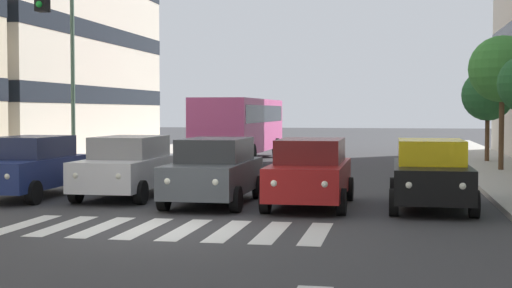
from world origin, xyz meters
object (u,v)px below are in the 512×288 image
car_4 (29,166)px  street_tree_2 (502,69)px  car_2 (214,170)px  street_lamp_right (81,50)px  car_1 (310,172)px  bus_behind_traffic (241,123)px  car_0 (431,173)px  car_3 (128,166)px  street_lamp_left (512,15)px  street_tree_3 (488,95)px

car_4 → street_tree_2: bearing=-142.7°
car_2 → street_lamp_right: size_ratio=0.57×
street_lamp_right → street_tree_2: street_lamp_right is taller
car_1 → bus_behind_traffic: bus_behind_traffic is taller
car_0 → car_4: same height
car_0 → car_3: 8.31m
car_2 → street_lamp_left: (-7.43, -0.30, 3.90)m
street_lamp_left → car_2: bearing=2.3°
car_0 → street_tree_3: bearing=-101.4°
bus_behind_traffic → street_tree_3: (-11.52, 0.16, 1.29)m
car_2 → street_tree_2: (-8.71, -11.25, 3.16)m
car_0 → car_1: (3.00, 0.15, 0.00)m
car_2 → street_lamp_right: (7.49, -8.61, 3.96)m
car_1 → car_2: same height
street_tree_3 → car_0: bearing=78.6°
car_0 → car_4: bearing=-1.7°
bus_behind_traffic → street_tree_3: 11.60m
street_lamp_left → street_tree_3: 16.15m
car_2 → bus_behind_traffic: 16.72m
street_tree_3 → car_3: bearing=53.0°
car_4 → street_lamp_left: (-12.90, 0.16, 3.90)m
bus_behind_traffic → car_4: bearing=80.4°
car_3 → bus_behind_traffic: bus_behind_traffic is taller
car_1 → street_lamp_right: size_ratio=0.57×
car_4 → street_tree_3: street_tree_3 is taller
car_2 → street_tree_2: 14.57m
car_0 → street_lamp_right: street_lamp_right is taller
bus_behind_traffic → street_tree_2: 12.77m
car_3 → street_tree_3: size_ratio=1.06×
car_4 → street_tree_2: size_ratio=0.85×
street_lamp_left → car_3: bearing=-4.0°
car_3 → bus_behind_traffic: 15.48m
car_0 → car_1: bearing=2.9°
car_0 → bus_behind_traffic: 18.33m
car_0 → street_lamp_right: 16.03m
car_2 → street_tree_3: 18.66m
car_3 → street_lamp_right: bearing=-58.0°
street_tree_3 → bus_behind_traffic: bearing=-0.8°
street_tree_2 → bus_behind_traffic: bearing=-24.5°
car_1 → street_tree_3: 17.63m
car_1 → car_0: bearing=-177.1°
bus_behind_traffic → street_lamp_right: (4.75, 7.86, 2.98)m
street_lamp_right → car_1: bearing=139.3°
bus_behind_traffic → street_lamp_left: bearing=122.2°
street_lamp_left → street_lamp_right: bearing=-29.1°
bus_behind_traffic → street_tree_2: street_tree_2 is taller
car_2 → bus_behind_traffic: bearing=-80.5°
car_0 → street_lamp_right: size_ratio=0.57×
street_tree_3 → street_lamp_left: bearing=85.2°
car_4 → street_lamp_left: size_ratio=0.57×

